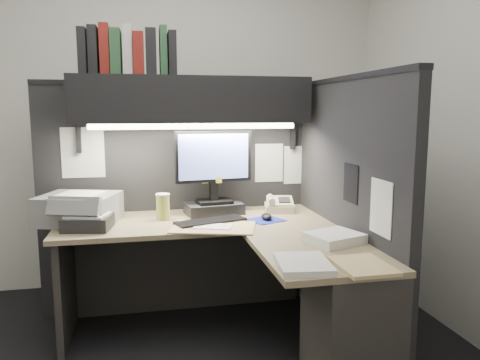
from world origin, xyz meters
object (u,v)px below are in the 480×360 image
(monitor, at_px, (214,181))
(telephone, at_px, (279,206))
(overhead_shelf, at_px, (192,100))
(printer, at_px, (79,209))
(desk, at_px, (264,290))
(notebook_stack, at_px, (88,223))
(coffee_cup, at_px, (163,207))
(keyboard, at_px, (211,222))

(monitor, xyz_separation_m, telephone, (0.46, -0.02, -0.18))
(overhead_shelf, relative_size, printer, 3.47)
(desk, height_order, monitor, monitor)
(desk, relative_size, notebook_stack, 6.38)
(desk, height_order, telephone, telephone)
(telephone, relative_size, coffee_cup, 1.29)
(telephone, bearing_deg, desk, -101.86)
(notebook_stack, bearing_deg, overhead_shelf, 24.82)
(overhead_shelf, distance_m, notebook_stack, 1.03)
(coffee_cup, bearing_deg, desk, -49.82)
(coffee_cup, bearing_deg, monitor, 16.63)
(desk, relative_size, keyboard, 3.82)
(keyboard, xyz_separation_m, printer, (-0.81, 0.19, 0.08))
(desk, bearing_deg, coffee_cup, 130.18)
(monitor, distance_m, keyboard, 0.35)
(printer, height_order, notebook_stack, printer)
(overhead_shelf, xyz_separation_m, coffee_cup, (-0.21, -0.14, -0.69))
(overhead_shelf, distance_m, monitor, 0.56)
(keyboard, xyz_separation_m, notebook_stack, (-0.73, 0.00, 0.03))
(overhead_shelf, xyz_separation_m, printer, (-0.73, -0.12, -0.68))
(printer, bearing_deg, coffee_cup, 14.78)
(overhead_shelf, height_order, telephone, overhead_shelf)
(overhead_shelf, height_order, monitor, overhead_shelf)
(telephone, height_order, notebook_stack, same)
(desk, xyz_separation_m, overhead_shelf, (-0.30, 0.75, 1.06))
(keyboard, bearing_deg, coffee_cup, 131.76)
(monitor, relative_size, coffee_cup, 3.57)
(monitor, bearing_deg, keyboard, -111.00)
(telephone, distance_m, coffee_cup, 0.82)
(desk, relative_size, printer, 3.81)
(monitor, relative_size, notebook_stack, 2.13)
(overhead_shelf, bearing_deg, coffee_cup, -146.18)
(telephone, bearing_deg, coffee_cup, -162.65)
(monitor, height_order, telephone, monitor)
(desk, xyz_separation_m, coffee_cup, (-0.51, 0.61, 0.37))
(desk, height_order, notebook_stack, notebook_stack)
(monitor, bearing_deg, notebook_stack, -169.17)
(keyboard, relative_size, notebook_stack, 1.67)
(desk, distance_m, overhead_shelf, 1.33)
(telephone, height_order, coffee_cup, coffee_cup)
(monitor, height_order, notebook_stack, monitor)
(overhead_shelf, height_order, notebook_stack, overhead_shelf)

